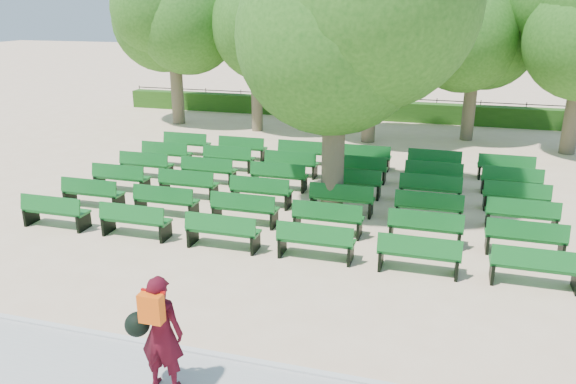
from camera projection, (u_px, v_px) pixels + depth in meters
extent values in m
plane|color=beige|center=(297.00, 220.00, 14.81)|extent=(120.00, 120.00, 0.00)
cube|color=silver|center=(195.00, 352.00, 9.10)|extent=(30.00, 0.12, 0.10)
cube|color=#255415|center=(372.00, 110.00, 27.40)|extent=(26.00, 0.70, 0.90)
cube|color=#116521|center=(308.00, 186.00, 16.13)|extent=(1.74, 0.52, 0.06)
cube|color=#116521|center=(307.00, 180.00, 15.87)|extent=(1.73, 0.18, 0.40)
cylinder|color=brown|center=(333.00, 151.00, 14.87)|extent=(0.60, 0.60, 3.42)
ellipsoid|color=#2D661B|center=(336.00, 28.00, 13.87)|extent=(5.13, 5.13, 4.62)
imported|color=#440915|center=(161.00, 333.00, 8.01)|extent=(0.68, 0.47, 1.80)
cube|color=#FF5B0D|center=(151.00, 308.00, 7.65)|extent=(0.34, 0.17, 0.42)
sphere|color=black|center=(137.00, 324.00, 8.00)|extent=(0.36, 0.36, 0.36)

